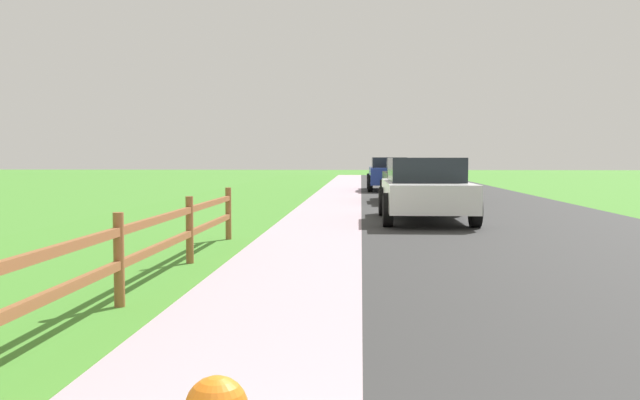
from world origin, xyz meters
name	(u,v)px	position (x,y,z in m)	size (l,w,h in m)	color
ground_plane	(361,199)	(0.00, 25.00, 0.00)	(120.00, 120.00, 0.00)	#478A2F
road_asphalt	(449,196)	(3.50, 27.00, 0.00)	(7.00, 66.00, 0.01)	#303030
curb_concrete	(287,196)	(-3.00, 27.00, 0.00)	(6.00, 66.00, 0.01)	#B79CA8
grass_verge	(251,195)	(-4.50, 27.00, 0.01)	(5.00, 66.00, 0.00)	#478A2F
rail_fence	(119,252)	(-2.50, 6.05, 0.58)	(0.11, 11.89, 0.98)	brown
parked_suv_white	(425,188)	(1.54, 16.08, 0.80)	(2.17, 4.81, 1.54)	white
parked_car_black	(412,180)	(1.78, 23.64, 0.76)	(2.16, 4.47, 1.51)	black
parked_car_blue	(389,174)	(1.28, 31.75, 0.79)	(2.01, 5.00, 1.55)	navy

